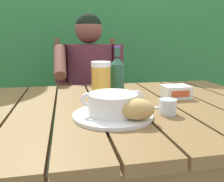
{
  "coord_description": "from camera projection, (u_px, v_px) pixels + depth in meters",
  "views": [
    {
      "loc": [
        -0.19,
        -0.91,
        1.03
      ],
      "look_at": [
        -0.02,
        -0.04,
        0.83
      ],
      "focal_mm": 37.55,
      "sensor_mm": 36.0,
      "label": 1
    }
  ],
  "objects": [
    {
      "name": "bread_roll",
      "position": [
        137.0,
        109.0,
        0.75
      ],
      "size": [
        0.13,
        0.11,
        0.07
      ],
      "color": "tan",
      "rests_on": "serving_plate"
    },
    {
      "name": "soup_bowl",
      "position": [
        113.0,
        103.0,
        0.81
      ],
      "size": [
        0.22,
        0.17,
        0.08
      ],
      "color": "white",
      "rests_on": "serving_plate"
    },
    {
      "name": "beer_glass",
      "position": [
        101.0,
        81.0,
        1.02
      ],
      "size": [
        0.09,
        0.09,
        0.17
      ],
      "color": "gold",
      "rests_on": "dining_table"
    },
    {
      "name": "beer_bottle",
      "position": [
        117.0,
        76.0,
        1.09
      ],
      "size": [
        0.07,
        0.07,
        0.24
      ],
      "color": "#27563B",
      "rests_on": "dining_table"
    },
    {
      "name": "butter_tub",
      "position": [
        176.0,
        92.0,
        1.08
      ],
      "size": [
        0.12,
        0.09,
        0.06
      ],
      "color": "white",
      "rests_on": "dining_table"
    },
    {
      "name": "dining_table",
      "position": [
        114.0,
        125.0,
        0.99
      ],
      "size": [
        1.43,
        0.94,
        0.76
      ],
      "color": "brown",
      "rests_on": "ground_plane"
    },
    {
      "name": "person_eating",
      "position": [
        90.0,
        86.0,
        1.65
      ],
      "size": [
        0.48,
        0.47,
        1.2
      ],
      "color": "#592934",
      "rests_on": "ground_plane"
    },
    {
      "name": "serving_plate",
      "position": [
        113.0,
        115.0,
        0.82
      ],
      "size": [
        0.28,
        0.28,
        0.01
      ],
      "color": "white",
      "rests_on": "dining_table"
    },
    {
      "name": "hedge_backdrop",
      "position": [
        85.0,
        32.0,
        2.49
      ],
      "size": [
        3.28,
        0.86,
        2.56
      ],
      "color": "#2E783B",
      "rests_on": "ground_plane"
    },
    {
      "name": "table_knife",
      "position": [
        142.0,
        107.0,
        0.93
      ],
      "size": [
        0.15,
        0.07,
        0.01
      ],
      "color": "silver",
      "rests_on": "dining_table"
    },
    {
      "name": "chair_near_diner",
      "position": [
        88.0,
        106.0,
        1.88
      ],
      "size": [
        0.48,
        0.41,
        1.04
      ],
      "color": "brown",
      "rests_on": "ground_plane"
    },
    {
      "name": "water_glass_small",
      "position": [
        168.0,
        107.0,
        0.84
      ],
      "size": [
        0.06,
        0.06,
        0.06
      ],
      "color": "silver",
      "rests_on": "dining_table"
    }
  ]
}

